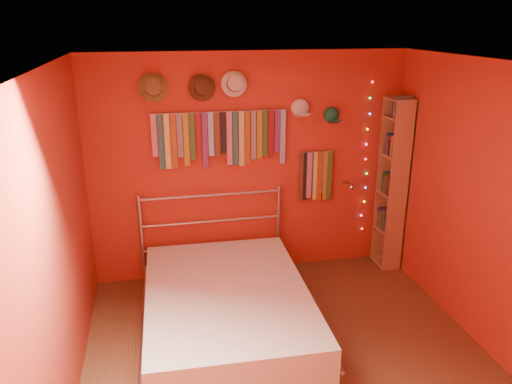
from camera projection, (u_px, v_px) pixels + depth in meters
ground at (290, 362)px, 4.32m from camera, size 3.50×3.50×0.00m
back_wall at (250, 167)px, 5.52m from camera, size 3.50×0.02×2.50m
right_wall at (491, 212)px, 4.24m from camera, size 0.02×3.50×2.50m
left_wall at (58, 249)px, 3.56m from camera, size 0.02×3.50×2.50m
ceiling at (298, 65)px, 3.49m from camera, size 3.50×3.50×0.02m
tie_rack at (220, 136)px, 5.27m from camera, size 1.45×0.03×0.60m
small_tie_rack at (316, 175)px, 5.64m from camera, size 0.40×0.03×0.59m
fedora_olive at (153, 87)px, 4.94m from camera, size 0.29×0.16×0.29m
fedora_brown at (202, 87)px, 5.04m from camera, size 0.28×0.15×0.27m
fedora_white at (234, 84)px, 5.09m from camera, size 0.26×0.14×0.26m
cap_white at (300, 108)px, 5.36m from camera, size 0.19×0.24×0.19m
cap_green at (332, 115)px, 5.46m from camera, size 0.18×0.22×0.18m
fairy_lights at (366, 159)px, 5.74m from camera, size 0.06×0.02×1.77m
reading_lamp at (350, 186)px, 5.61m from camera, size 0.06×0.27×0.08m
bookshelf at (396, 184)px, 5.71m from camera, size 0.25×0.34×2.00m
bed at (227, 308)px, 4.67m from camera, size 1.62×2.17×1.04m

